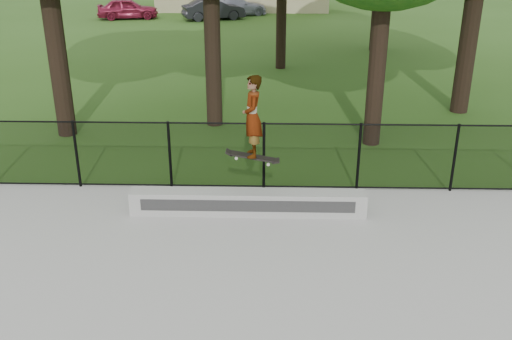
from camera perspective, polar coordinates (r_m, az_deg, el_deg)
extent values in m
cube|color=#AFAFAA|center=(11.16, -0.82, -3.28)|extent=(4.60, 0.40, 0.47)
imported|color=maroon|center=(38.78, -12.72, 15.47)|extent=(4.01, 2.26, 1.29)
imported|color=black|center=(37.60, -4.26, 15.72)|extent=(3.80, 2.55, 1.29)
imported|color=#9DA0B2|center=(39.51, -2.03, 16.05)|extent=(4.21, 3.13, 1.22)
cube|color=black|center=(10.74, -0.35, 1.35)|extent=(0.83, 0.23, 0.18)
imported|color=#A3B8D6|center=(10.48, -0.36, 5.37)|extent=(0.42, 0.59, 1.54)
cylinder|color=black|center=(12.74, -17.51, 1.53)|extent=(0.06, 0.06, 1.50)
cylinder|color=black|center=(12.24, -8.61, 1.49)|extent=(0.06, 0.06, 1.50)
cylinder|color=black|center=(12.05, 0.79, 1.40)|extent=(0.06, 0.06, 1.50)
cylinder|color=black|center=(12.19, 10.24, 1.29)|extent=(0.06, 0.06, 1.50)
cylinder|color=black|center=(12.65, 19.23, 1.14)|extent=(0.06, 0.06, 1.50)
cylinder|color=black|center=(11.81, 0.81, 4.66)|extent=(16.00, 0.04, 0.04)
cylinder|color=black|center=(12.32, 0.78, -1.63)|extent=(16.00, 0.04, 0.04)
cube|color=black|center=(12.05, 0.79, 1.40)|extent=(16.00, 0.01, 1.50)
cylinder|color=black|center=(14.84, 12.11, 11.16)|extent=(0.44, 0.44, 4.68)
cylinder|color=black|center=(16.12, -4.39, 13.29)|extent=(0.44, 0.44, 5.13)
cylinder|color=black|center=(18.47, 20.62, 13.08)|extent=(0.44, 0.44, 5.08)
cylinder|color=black|center=(23.47, 2.57, 16.24)|extent=(0.44, 0.44, 5.10)
cylinder|color=black|center=(16.08, -19.42, 12.09)|extent=(0.44, 0.44, 5.14)
cylinder|color=black|center=(27.92, 12.09, 15.97)|extent=(0.44, 0.44, 4.28)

